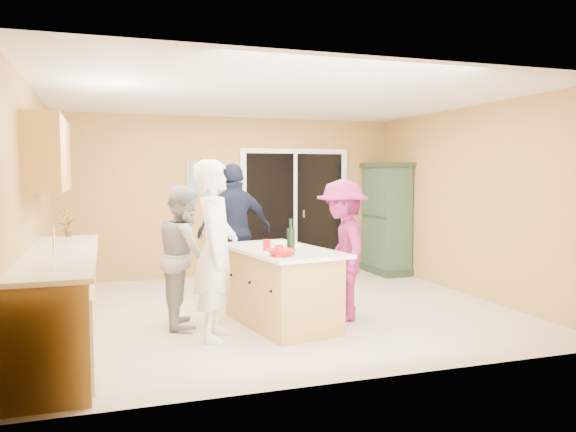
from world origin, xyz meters
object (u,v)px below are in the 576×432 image
object	(u,v)px
kitchen_island	(281,289)
woman_magenta	(343,250)
green_hutch	(386,220)
woman_navy	(235,231)
woman_grey	(186,256)
woman_white	(216,250)

from	to	relation	value
kitchen_island	woman_magenta	size ratio (longest dim) A/B	1.09
green_hutch	woman_navy	xyz separation A→B (m)	(-2.86, -1.11, 0.00)
woman_grey	woman_navy	xyz separation A→B (m)	(0.82, 1.17, 0.14)
kitchen_island	woman_magenta	xyz separation A→B (m)	(0.75, 0.01, 0.41)
woman_white	woman_magenta	distance (m)	1.56
kitchen_island	woman_magenta	distance (m)	0.85
green_hutch	woman_magenta	size ratio (longest dim) A/B	1.16
woman_navy	kitchen_island	bearing A→B (deg)	83.45
kitchen_island	green_hutch	world-z (taller)	green_hutch
green_hutch	woman_navy	bearing A→B (deg)	-158.87
green_hutch	woman_navy	world-z (taller)	green_hutch
kitchen_island	green_hutch	bearing A→B (deg)	34.00
kitchen_island	woman_grey	distance (m)	1.12
woman_white	woman_navy	distance (m)	1.88
kitchen_island	woman_navy	bearing A→B (deg)	86.64
woman_white	green_hutch	bearing A→B (deg)	-29.30
woman_white	woman_navy	bearing A→B (deg)	2.19
woman_navy	woman_magenta	distance (m)	1.75
woman_grey	woman_magenta	world-z (taller)	woman_magenta
woman_magenta	green_hutch	bearing A→B (deg)	155.17
woman_white	woman_magenta	size ratio (longest dim) A/B	1.13
woman_magenta	woman_white	bearing A→B (deg)	-66.87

